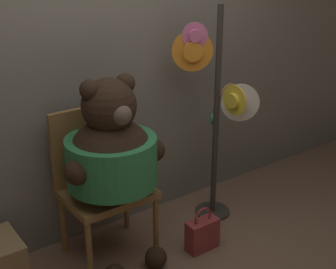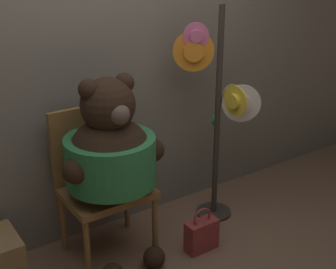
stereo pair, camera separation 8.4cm
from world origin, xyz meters
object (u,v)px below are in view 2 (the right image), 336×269
(teddy_bear, at_px, (111,155))
(handbag_on_ground, at_px, (202,234))
(chair, at_px, (100,176))
(hat_display_rack, at_px, (217,107))

(teddy_bear, height_order, handbag_on_ground, teddy_bear)
(chair, distance_m, handbag_on_ground, 0.82)
(chair, height_order, handbag_on_ground, chair)
(teddy_bear, relative_size, hat_display_rack, 0.79)
(handbag_on_ground, bearing_deg, teddy_bear, 153.21)
(hat_display_rack, xyz_separation_m, handbag_on_ground, (-0.37, -0.32, -0.78))
(chair, distance_m, teddy_bear, 0.27)
(teddy_bear, relative_size, handbag_on_ground, 3.87)
(chair, height_order, hat_display_rack, hat_display_rack)
(teddy_bear, xyz_separation_m, hat_display_rack, (0.91, 0.05, 0.13))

